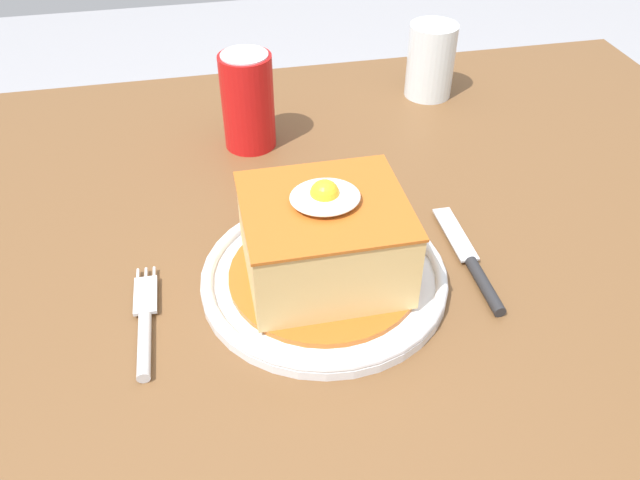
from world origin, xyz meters
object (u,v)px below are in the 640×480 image
Objects in this scene: soda_can at (248,101)px; main_plate at (324,277)px; drinking_glass at (430,65)px; knife at (476,270)px; fork at (145,328)px.

main_plate is at bearing -82.27° from soda_can.
knife is at bearing -102.13° from drinking_glass.
drinking_glass is at bearing 17.63° from soda_can.
soda_can is at bearing 97.73° from main_plate.
fork is (-0.17, -0.03, -0.00)m from main_plate.
soda_can is (-0.04, 0.28, 0.05)m from main_plate.
drinking_glass is (0.41, 0.40, 0.04)m from fork.
drinking_glass is (0.24, 0.37, 0.04)m from main_plate.
fork and knife have the same top height.
main_plate is 1.72× the size of fork.
fork is at bearing -113.70° from soda_can.
knife is at bearing -57.43° from soda_can.
main_plate is 1.96× the size of soda_can.
soda_can reaches higher than fork.
fork is 0.33m from knife.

